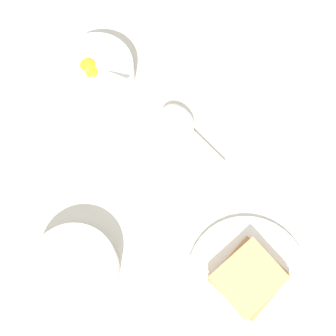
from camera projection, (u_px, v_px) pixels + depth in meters
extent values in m
plane|color=beige|center=(163.00, 215.00, 0.89)|extent=(3.00, 3.00, 0.00)
cylinder|color=white|center=(97.00, 72.00, 0.95)|extent=(0.15, 0.15, 0.05)
cylinder|color=white|center=(96.00, 71.00, 0.95)|extent=(0.13, 0.13, 0.02)
ellipsoid|color=yellow|center=(92.00, 73.00, 0.93)|extent=(0.03, 0.03, 0.02)
ellipsoid|color=yellow|center=(88.00, 65.00, 0.93)|extent=(0.03, 0.03, 0.02)
cylinder|color=black|center=(100.00, 72.00, 0.93)|extent=(0.04, 0.04, 0.00)
ellipsoid|color=silver|center=(101.00, 71.00, 0.93)|extent=(0.03, 0.02, 0.01)
cube|color=silver|center=(116.00, 76.00, 0.90)|extent=(0.05, 0.02, 0.03)
cylinder|color=white|center=(248.00, 277.00, 0.85)|extent=(0.22, 0.22, 0.01)
cylinder|color=white|center=(248.00, 276.00, 0.85)|extent=(0.16, 0.16, 0.00)
cube|color=tan|center=(249.00, 278.00, 0.84)|extent=(0.14, 0.14, 0.02)
cube|color=tan|center=(249.00, 278.00, 0.82)|extent=(0.14, 0.14, 0.02)
ellipsoid|color=white|center=(177.00, 120.00, 0.93)|extent=(0.10, 0.09, 0.04)
cube|color=white|center=(205.00, 149.00, 0.93)|extent=(0.09, 0.06, 0.02)
cylinder|color=white|center=(75.00, 269.00, 0.84)|extent=(0.16, 0.16, 0.06)
cylinder|color=white|center=(73.00, 268.00, 0.82)|extent=(0.13, 0.13, 0.02)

